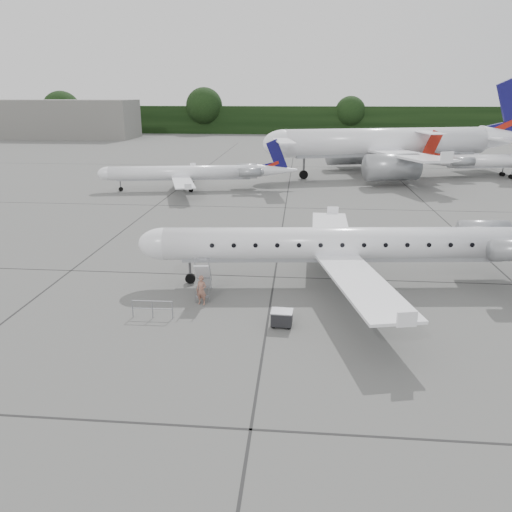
# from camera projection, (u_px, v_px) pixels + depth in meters

# --- Properties ---
(ground) EXTENTS (320.00, 320.00, 0.00)m
(ground) POSITION_uv_depth(u_px,v_px,m) (389.00, 326.00, 26.24)
(ground) COLOR #5D5E5B
(ground) RESTS_ON ground
(treeline) EXTENTS (260.00, 4.00, 8.00)m
(treeline) POSITION_uv_depth(u_px,v_px,m) (319.00, 120.00, 148.06)
(treeline) COLOR black
(treeline) RESTS_ON ground
(terminal_building) EXTENTS (40.00, 14.00, 10.00)m
(terminal_building) POSITION_uv_depth(u_px,v_px,m) (61.00, 119.00, 134.78)
(terminal_building) COLOR slate
(terminal_building) RESTS_ON ground
(main_regional_jet) EXTENTS (30.56, 23.34, 7.36)m
(main_regional_jet) POSITION_uv_depth(u_px,v_px,m) (343.00, 228.00, 31.12)
(main_regional_jet) COLOR white
(main_regional_jet) RESTS_ON ground
(airstair) EXTENTS (1.05, 2.22, 2.31)m
(airstair) POSITION_uv_depth(u_px,v_px,m) (203.00, 278.00, 29.80)
(airstair) COLOR white
(airstair) RESTS_ON ground
(passenger) EXTENTS (0.73, 0.58, 1.74)m
(passenger) POSITION_uv_depth(u_px,v_px,m) (201.00, 290.00, 28.73)
(passenger) COLOR #946151
(passenger) RESTS_ON ground
(safety_railing) EXTENTS (2.20, 0.13, 1.00)m
(safety_railing) POSITION_uv_depth(u_px,v_px,m) (152.00, 309.00, 27.07)
(safety_railing) COLOR gray
(safety_railing) RESTS_ON ground
(baggage_cart) EXTENTS (1.13, 0.94, 0.94)m
(baggage_cart) POSITION_uv_depth(u_px,v_px,m) (282.00, 318.00, 26.12)
(baggage_cart) COLOR black
(baggage_cart) RESTS_ON ground
(bg_narrowbody) EXTENTS (44.64, 37.16, 13.85)m
(bg_narrowbody) POSITION_uv_depth(u_px,v_px,m) (387.00, 128.00, 71.23)
(bg_narrowbody) COLOR white
(bg_narrowbody) RESTS_ON ground
(bg_regional_left) EXTENTS (26.18, 20.86, 6.18)m
(bg_regional_left) POSITION_uv_depth(u_px,v_px,m) (183.00, 166.00, 62.04)
(bg_regional_left) COLOR white
(bg_regional_left) RESTS_ON ground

